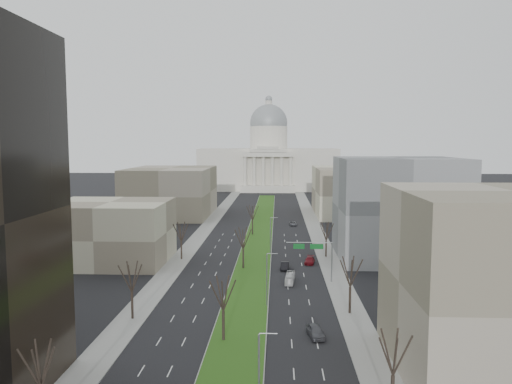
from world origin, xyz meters
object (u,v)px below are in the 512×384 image
(car_black, at_px, (285,266))
(car_grey_near, at_px, (315,331))
(box_van, at_px, (290,278))
(car_grey_far, at_px, (293,224))
(car_red, at_px, (310,260))

(car_black, bearing_deg, car_grey_near, -79.50)
(car_black, bearing_deg, box_van, -80.36)
(car_grey_far, xyz_separation_m, box_van, (-2.67, -68.23, 0.27))
(car_black, bearing_deg, car_red, 48.24)
(car_grey_near, bearing_deg, car_grey_far, 80.59)
(car_grey_near, relative_size, car_black, 1.02)
(car_grey_near, relative_size, car_grey_far, 1.03)
(car_grey_far, bearing_deg, car_black, -98.35)
(car_grey_near, xyz_separation_m, box_van, (-2.96, 27.45, 0.09))
(car_red, height_order, box_van, box_van)
(car_black, bearing_deg, car_grey_far, 91.13)
(car_black, distance_m, car_grey_far, 58.02)
(car_grey_near, height_order, box_van, box_van)
(car_grey_far, relative_size, box_van, 0.71)
(car_red, xyz_separation_m, car_grey_far, (-2.21, 52.41, -0.07))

